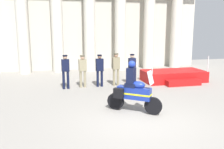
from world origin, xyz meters
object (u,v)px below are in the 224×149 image
at_px(reviewing_stand, 174,76).
at_px(officer_in_row_1, 83,69).
at_px(officer_in_row_2, 100,68).
at_px(officer_in_row_4, 132,67).
at_px(officer_in_row_0, 65,69).
at_px(officer_in_row_3, 116,67).
at_px(motorcycle_with_rider, 132,91).

distance_m(reviewing_stand, officer_in_row_1, 5.36).
relative_size(officer_in_row_2, officer_in_row_4, 1.01).
xyz_separation_m(officer_in_row_0, officer_in_row_4, (3.57, 0.17, -0.03)).
distance_m(reviewing_stand, officer_in_row_4, 2.71).
relative_size(reviewing_stand, officer_in_row_3, 2.01).
relative_size(officer_in_row_1, motorcycle_with_rider, 0.88).
xyz_separation_m(officer_in_row_2, officer_in_row_3, (0.89, 0.01, 0.03)).
bearing_deg(motorcycle_with_rider, officer_in_row_0, 155.97).
relative_size(officer_in_row_0, officer_in_row_1, 1.03).
bearing_deg(officer_in_row_2, officer_in_row_1, -7.31).
xyz_separation_m(reviewing_stand, officer_in_row_3, (-3.53, -0.24, 0.73)).
bearing_deg(officer_in_row_4, officer_in_row_3, -0.31).
xyz_separation_m(officer_in_row_2, motorcycle_with_rider, (0.42, -4.16, -0.20)).
bearing_deg(officer_in_row_3, reviewing_stand, 179.01).
height_order(officer_in_row_0, officer_in_row_4, officer_in_row_0).
distance_m(officer_in_row_2, motorcycle_with_rider, 4.19).
height_order(reviewing_stand, motorcycle_with_rider, motorcycle_with_rider).
relative_size(officer_in_row_0, officer_in_row_4, 1.03).
bearing_deg(reviewing_stand, officer_in_row_4, -176.34).
distance_m(officer_in_row_3, officer_in_row_4, 0.92).
relative_size(officer_in_row_2, officer_in_row_3, 0.97).
height_order(officer_in_row_1, officer_in_row_3, officer_in_row_3).
bearing_deg(officer_in_row_0, officer_in_row_1, -176.78).
bearing_deg(officer_in_row_0, officer_in_row_4, 177.87).
height_order(officer_in_row_0, officer_in_row_1, officer_in_row_0).
xyz_separation_m(officer_in_row_0, motorcycle_with_rider, (2.19, -4.07, -0.23)).
relative_size(officer_in_row_0, officer_in_row_2, 1.02).
bearing_deg(officer_in_row_4, reviewing_stand, 178.77).
height_order(officer_in_row_2, officer_in_row_3, officer_in_row_3).
bearing_deg(reviewing_stand, officer_in_row_2, -176.74).
bearing_deg(officer_in_row_3, officer_in_row_1, -5.73).
distance_m(officer_in_row_1, motorcycle_with_rider, 4.40).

